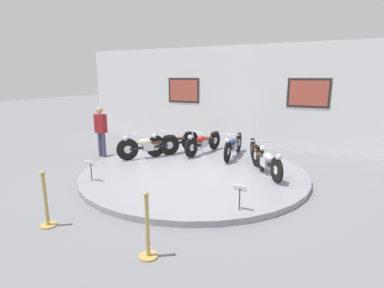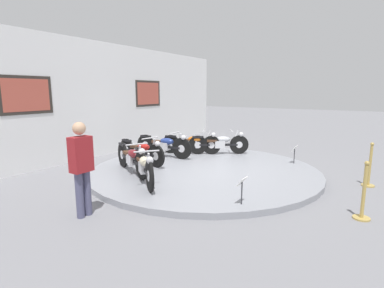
# 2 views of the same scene
# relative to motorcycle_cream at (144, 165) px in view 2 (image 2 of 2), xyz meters

# --- Properties ---
(ground_plane) EXTENTS (60.00, 60.00, 0.00)m
(ground_plane) POSITION_rel_motorcycle_cream_xyz_m (1.83, -0.50, -0.53)
(ground_plane) COLOR slate
(display_platform) EXTENTS (5.98, 5.98, 0.13)m
(display_platform) POSITION_rel_motorcycle_cream_xyz_m (1.83, -0.50, -0.46)
(display_platform) COLOR gray
(display_platform) RESTS_ON ground_plane
(back_wall) EXTENTS (14.00, 0.22, 3.74)m
(back_wall) POSITION_rel_motorcycle_cream_xyz_m (1.83, 3.60, 1.35)
(back_wall) COLOR white
(back_wall) RESTS_ON ground_plane
(motorcycle_cream) EXTENTS (1.29, 1.63, 0.81)m
(motorcycle_cream) POSITION_rel_motorcycle_cream_xyz_m (0.00, 0.00, 0.00)
(motorcycle_cream) COLOR black
(motorcycle_cream) RESTS_ON display_platform
(motorcycle_maroon) EXTENTS (0.95, 1.84, 0.81)m
(motorcycle_maroon) POSITION_rel_motorcycle_cream_xyz_m (0.44, 0.79, 0.00)
(motorcycle_maroon) COLOR black
(motorcycle_maroon) RESTS_ON display_platform
(motorcycle_red) EXTENTS (0.55, 1.96, 0.79)m
(motorcycle_red) POSITION_rel_motorcycle_cream_xyz_m (1.31, 1.25, -0.01)
(motorcycle_red) COLOR black
(motorcycle_red) RESTS_ON display_platform
(motorcycle_blue) EXTENTS (0.54, 2.00, 0.80)m
(motorcycle_blue) POSITION_rel_motorcycle_cream_xyz_m (2.35, 1.25, -0.01)
(motorcycle_blue) COLOR black
(motorcycle_blue) RESTS_ON display_platform
(motorcycle_orange) EXTENTS (0.87, 1.80, 0.78)m
(motorcycle_orange) POSITION_rel_motorcycle_cream_xyz_m (3.23, 0.78, -0.03)
(motorcycle_orange) COLOR black
(motorcycle_orange) RESTS_ON display_platform
(motorcycle_silver) EXTENTS (1.17, 1.64, 0.78)m
(motorcycle_silver) POSITION_rel_motorcycle_cream_xyz_m (3.66, -0.00, -0.02)
(motorcycle_silver) COLOR black
(motorcycle_silver) RESTS_ON display_platform
(info_placard_front_left) EXTENTS (0.26, 0.11, 0.51)m
(info_placard_front_left) POSITION_rel_motorcycle_cream_xyz_m (-0.03, -2.37, -0.03)
(info_placard_front_left) COLOR #333338
(info_placard_front_left) RESTS_ON display_platform
(info_placard_front_centre) EXTENTS (0.26, 0.11, 0.51)m
(info_placard_front_centre) POSITION_rel_motorcycle_cream_xyz_m (3.69, -2.37, -0.03)
(info_placard_front_centre) COLOR #333338
(info_placard_front_centre) RESTS_ON display_platform
(visitor_standing) EXTENTS (0.36, 0.22, 1.66)m
(visitor_standing) POSITION_rel_motorcycle_cream_xyz_m (-1.73, -0.15, 0.42)
(visitor_standing) COLOR #4C4C6B
(visitor_standing) RESTS_ON ground_plane
(stanchion_post_left_of_entry) EXTENTS (0.28, 0.28, 1.02)m
(stanchion_post_left_of_entry) POSITION_rel_motorcycle_cream_xyz_m (0.76, -4.25, -0.18)
(stanchion_post_left_of_entry) COLOR tan
(stanchion_post_left_of_entry) RESTS_ON ground_plane
(stanchion_post_right_of_entry) EXTENTS (0.28, 0.28, 1.02)m
(stanchion_post_right_of_entry) POSITION_rel_motorcycle_cream_xyz_m (2.90, -4.25, -0.18)
(stanchion_post_right_of_entry) COLOR tan
(stanchion_post_right_of_entry) RESTS_ON ground_plane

